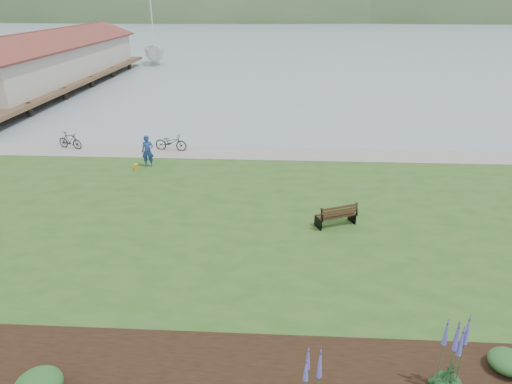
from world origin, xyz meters
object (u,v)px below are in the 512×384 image
park_bench (337,215)px  bicycle_a (171,142)px  person (147,149)px  sailboat (156,64)px

park_bench → bicycle_a: (-8.26, 8.63, 0.01)m
person → bicycle_a: bearing=66.4°
park_bench → sailboat: sailboat is taller
person → sailboat: size_ratio=0.07×
bicycle_a → park_bench: bearing=-128.6°
park_bench → bicycle_a: 11.95m
sailboat → bicycle_a: bearing=-97.4°
sailboat → park_bench: bearing=-90.9°
person → bicycle_a: (0.56, 2.62, -0.47)m
park_bench → person: person is taller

